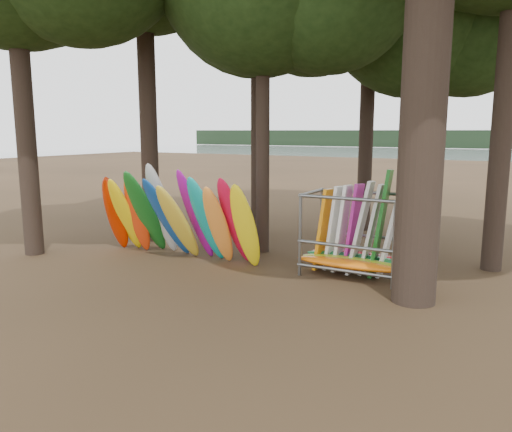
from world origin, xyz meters
The scene contains 6 objects.
ground centered at (0.00, 0.00, 0.00)m, with size 120.00×120.00×0.00m, color #47331E.
lake centered at (0.00, 60.00, 0.00)m, with size 160.00×160.00×0.00m, color gray.
far_shore centered at (0.00, 110.00, 2.00)m, with size 160.00×4.00×4.00m, color black.
oak_3 centered at (2.34, 7.09, 7.95)m, with size 6.91×6.91×10.98m.
kayak_row centered at (-3.04, 0.67, 1.28)m, with size 5.69×2.10×3.07m.
storage_rack centered at (2.23, 1.67, 1.04)m, with size 2.89×1.52×2.90m.
Camera 1 is at (6.31, -11.06, 3.86)m, focal length 35.00 mm.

